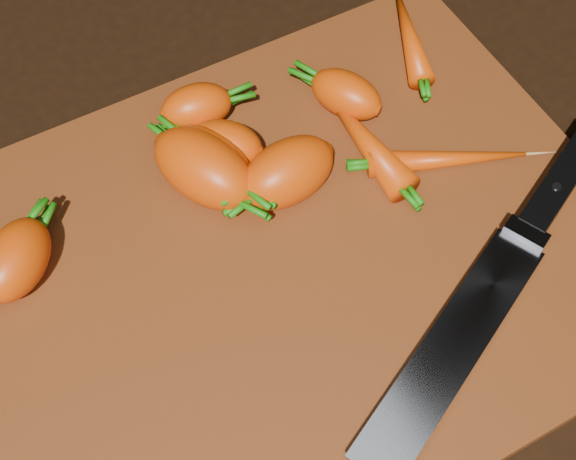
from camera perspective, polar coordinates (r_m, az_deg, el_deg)
ground at (r=0.62m, az=0.45°, el=-2.40°), size 2.00×2.00×0.01m
cutting_board at (r=0.61m, az=0.45°, el=-1.90°), size 0.50×0.40×0.01m
carrot_0 at (r=0.60m, az=-18.80°, el=-2.03°), size 0.08×0.08×0.04m
carrot_1 at (r=0.63m, az=-4.47°, el=6.02°), size 0.07×0.07×0.04m
carrot_2 at (r=0.61m, az=-6.00°, el=4.39°), size 0.08×0.10×0.05m
carrot_3 at (r=0.62m, az=-5.61°, el=4.95°), size 0.07×0.09×0.05m
carrot_4 at (r=0.61m, az=-0.04°, el=4.11°), size 0.08×0.06×0.05m
carrot_5 at (r=0.66m, az=-6.53°, el=8.67°), size 0.06×0.05×0.04m
carrot_6 at (r=0.67m, az=4.15°, el=9.61°), size 0.06×0.07×0.04m
carrot_7 at (r=0.73m, az=8.61°, el=13.54°), size 0.06×0.11×0.02m
carrot_8 at (r=0.65m, az=11.25°, el=4.97°), size 0.12×0.07×0.02m
carrot_9 at (r=0.64m, az=5.53°, el=6.30°), size 0.03×0.11×0.03m
knife at (r=0.58m, az=12.57°, el=-6.68°), size 0.32×0.18×0.02m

